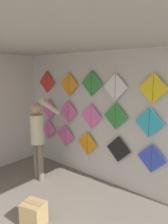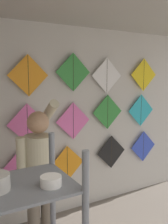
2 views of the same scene
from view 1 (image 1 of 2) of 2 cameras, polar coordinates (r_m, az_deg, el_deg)
The scene contains 19 objects.
back_panel at distance 4.86m, azimuth 2.16°, elevation -1.19°, with size 4.87×0.06×2.80m, color beige.
ceiling_slab at distance 3.53m, azimuth -16.95°, elevation 17.06°, with size 4.87×4.36×0.04m, color #A8A399.
shopkeeper at distance 4.87m, azimuth -11.94°, elevation -5.78°, with size 0.47×0.63×1.84m.
cardboard_box at distance 3.87m, azimuth -12.97°, elevation -24.48°, with size 0.41×0.37×0.39m.
kite_0 at distance 5.87m, azimuth -9.36°, elevation -4.39°, with size 0.55×0.01×0.55m.
kite_1 at distance 5.44m, azimuth -4.87°, elevation -6.58°, with size 0.55×0.04×0.76m.
kite_2 at distance 5.01m, azimuth 0.87°, elevation -8.66°, with size 0.55×0.04×0.76m.
kite_3 at distance 4.53m, azimuth 8.93°, elevation -9.58°, with size 0.55×0.01×0.55m.
kite_4 at distance 4.24m, azimuth 17.23°, elevation -11.49°, with size 0.55×0.01×0.55m.
kite_5 at distance 5.71m, azimuth -9.09°, elevation 0.67°, with size 0.55×0.01×0.55m.
kite_6 at distance 5.20m, azimuth -4.11°, elevation 0.12°, with size 0.55×0.01×0.55m.
kite_7 at distance 4.76m, azimuth 1.88°, elevation -1.16°, with size 0.55×0.01×0.55m.
kite_8 at distance 4.39m, azimuth 8.22°, elevation -1.06°, with size 0.55×0.01×0.55m.
kite_9 at distance 4.08m, azimuth 16.66°, elevation -2.65°, with size 0.55×0.01×0.55m.
kite_10 at distance 5.67m, azimuth -9.70°, elevation 7.70°, with size 0.55×0.01×0.55m.
kite_11 at distance 5.10m, azimuth -3.94°, elevation 7.22°, with size 0.55×0.01×0.55m.
kite_12 at distance 4.66m, azimuth 1.99°, elevation 7.48°, with size 0.55×0.01×0.55m.
kite_13 at distance 4.32m, azimuth 8.17°, elevation 6.46°, with size 0.55×0.01×0.55m.
kite_14 at distance 3.97m, azimuth 17.60°, elevation 5.90°, with size 0.55×0.01×0.55m.
Camera 1 is at (2.93, -0.16, 2.40)m, focal length 35.00 mm.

